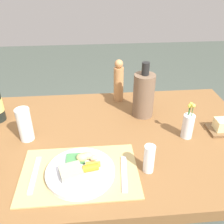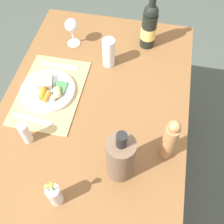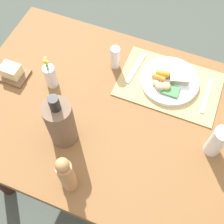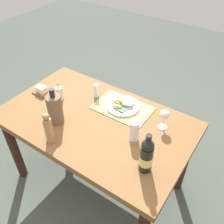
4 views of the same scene
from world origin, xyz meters
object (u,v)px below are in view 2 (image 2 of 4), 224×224
Objects in this scene: dining_table at (92,129)px; wine_glass at (71,26)px; dinner_plate at (48,90)px; flower_vase at (55,195)px; pepper_mill at (169,140)px; cooler_bottle at (120,158)px; water_tumbler at (109,54)px; salt_shaker at (25,133)px; wine_bottle at (149,26)px; fork at (60,66)px; knife at (33,119)px.

dining_table is 9.17× the size of wine_glass.
dinner_plate is 0.50m from flower_vase.
dinner_plate is at bearing -109.91° from pepper_mill.
cooler_bottle is (0.65, 0.37, 0.00)m from wine_glass.
flower_vase is 1.13× the size of water_tumbler.
flower_vase is 1.49× the size of salt_shaker.
pepper_mill is at bearing 36.19° from water_tumbler.
wine_bottle is at bearing 178.93° from cooler_bottle.
water_tumbler reaches higher than salt_shaker.
wine_bottle is at bearing 122.15° from fork.
water_tumbler is at bearing 153.19° from knife.
flower_vase is at bearing -54.35° from pepper_mill.
pepper_mill is 0.84× the size of wine_bottle.
wine_glass is at bearing -116.81° from water_tumbler.
dinner_plate is 1.47× the size of flower_vase.
dinner_plate reaches higher than fork.
flower_vase reaches higher than dining_table.
knife is at bearing -32.76° from water_tumbler.
wine_glass reaches higher than fork.
flower_vase is 0.26m from cooler_bottle.
flower_vase is 0.70m from water_tumbler.
wine_glass is at bearing -178.82° from knife.
knife is at bearing -75.06° from dining_table.
salt_shaker is at bearing -2.50° from wine_glass.
knife is 0.45m from cooler_bottle.
water_tumbler reaches higher than knife.
knife is 0.76× the size of pepper_mill.
dinner_plate is at bearing -128.02° from cooler_bottle.
knife is at bearing -6.64° from dinner_plate.
knife is 0.47m from water_tumbler.
cooler_bottle is at bearing 16.02° from water_tumbler.
cooler_bottle reaches higher than water_tumbler.
dinner_plate is at bearing -112.96° from dining_table.
fork is at bearing -123.70° from pepper_mill.
dinner_plate is 0.50m from cooler_bottle.
fork is at bearing -140.09° from dining_table.
salt_shaker is at bearing -26.05° from water_tumbler.
knife is at bearing -36.62° from wine_bottle.
dinner_plate is 0.16m from knife.
water_tumbler is (-0.07, 0.23, 0.06)m from fork.
flower_vase is at bearing 11.62° from wine_glass.
pepper_mill is at bearing 44.34° from wine_glass.
cooler_bottle reaches higher than dining_table.
salt_shaker is at bearing -31.61° from wine_bottle.
salt_shaker is 0.41× the size of cooler_bottle.
cooler_bottle is (0.47, 0.39, 0.10)m from fork.
salt_shaker is at bearing -138.02° from flower_vase.
wine_glass is (-0.34, 0.02, 0.09)m from dinner_plate.
knife reaches higher than dining_table.
dinner_plate is 1.36× the size of fork.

